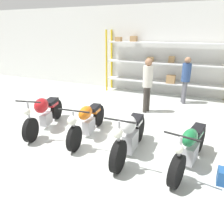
% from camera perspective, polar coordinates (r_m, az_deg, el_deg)
% --- Properties ---
extents(ground_plane, '(30.00, 30.00, 0.00)m').
position_cam_1_polar(ground_plane, '(5.36, -1.75, -8.41)').
color(ground_plane, silver).
extents(back_wall, '(30.00, 0.08, 3.60)m').
position_cam_1_polar(back_wall, '(9.71, 12.09, 15.46)').
color(back_wall, silver).
rests_on(back_wall, ground_plane).
extents(shelving_rack, '(5.02, 0.63, 2.62)m').
position_cam_1_polar(shelving_rack, '(9.35, 13.06, 12.41)').
color(shelving_rack, gold).
rests_on(shelving_rack, ground_plane).
extents(motorcycle_red, '(0.78, 2.09, 1.04)m').
position_cam_1_polar(motorcycle_red, '(6.26, -17.26, -0.03)').
color(motorcycle_red, black).
rests_on(motorcycle_red, ground_plane).
extents(motorcycle_orange, '(0.75, 2.11, 0.97)m').
position_cam_1_polar(motorcycle_orange, '(5.56, -6.47, -2.15)').
color(motorcycle_orange, black).
rests_on(motorcycle_orange, ground_plane).
extents(motorcycle_white, '(0.62, 2.01, 1.07)m').
position_cam_1_polar(motorcycle_white, '(4.76, 4.64, -6.06)').
color(motorcycle_white, black).
rests_on(motorcycle_white, ground_plane).
extents(motorcycle_green, '(0.70, 2.04, 0.97)m').
position_cam_1_polar(motorcycle_green, '(4.63, 19.68, -8.73)').
color(motorcycle_green, black).
rests_on(motorcycle_green, ground_plane).
extents(person_browsing, '(0.41, 0.41, 1.71)m').
position_cam_1_polar(person_browsing, '(8.52, 18.74, 8.77)').
color(person_browsing, '#595960').
rests_on(person_browsing, ground_plane).
extents(person_near_rack, '(0.40, 0.40, 1.78)m').
position_cam_1_polar(person_near_rack, '(7.23, 9.30, 7.98)').
color(person_near_rack, '#38332D').
rests_on(person_near_rack, ground_plane).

